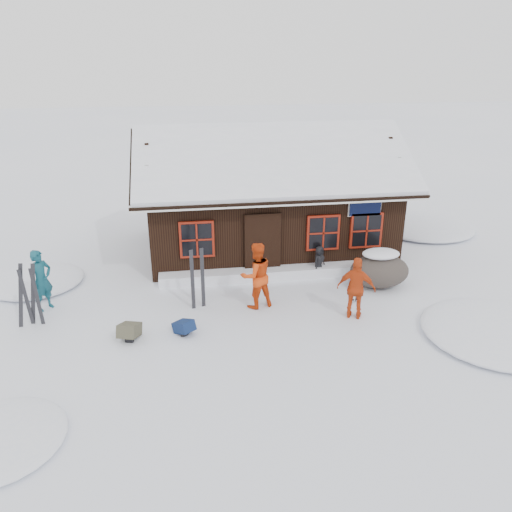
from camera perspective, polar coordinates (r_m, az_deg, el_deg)
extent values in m
plane|color=white|center=(13.43, -1.31, -6.80)|extent=(120.00, 120.00, 0.00)
cube|color=black|center=(17.72, 1.29, 4.88)|extent=(8.00, 5.00, 2.50)
cube|color=black|center=(15.80, 2.32, 10.60)|extent=(8.90, 3.14, 1.88)
cube|color=black|center=(18.65, 0.53, 12.38)|extent=(8.90, 3.14, 1.88)
cube|color=white|center=(15.77, 2.33, 11.10)|extent=(8.72, 3.07, 1.86)
cube|color=white|center=(18.63, 0.53, 12.81)|extent=(8.72, 3.07, 1.86)
cube|color=white|center=(17.09, 1.38, 14.44)|extent=(8.81, 0.22, 0.14)
cube|color=silver|center=(14.60, 3.39, 6.11)|extent=(8.90, 0.10, 0.20)
cube|color=black|center=(15.33, 0.76, 1.11)|extent=(1.00, 0.10, 2.00)
cube|color=black|center=(15.77, 12.39, 5.59)|extent=(1.00, 0.06, 0.60)
cube|color=maroon|center=(15.01, -6.78, 1.91)|extent=(1.04, 0.10, 1.14)
cube|color=black|center=(14.98, -6.77, 1.86)|extent=(0.90, 0.04, 1.00)
cube|color=maroon|center=(15.62, 7.67, 2.67)|extent=(1.04, 0.10, 1.14)
cube|color=black|center=(15.58, 7.71, 2.62)|extent=(0.90, 0.04, 1.00)
cube|color=maroon|center=(16.06, 12.47, 2.89)|extent=(1.04, 0.10, 1.14)
cube|color=black|center=(16.03, 12.52, 2.84)|extent=(0.90, 0.04, 1.00)
cube|color=white|center=(15.57, 3.04, -1.87)|extent=(7.60, 0.60, 0.35)
ellipsoid|color=white|center=(16.64, -23.77, -2.86)|extent=(2.80, 2.80, 0.34)
ellipsoid|color=white|center=(13.85, 25.64, -8.22)|extent=(3.60, 3.60, 0.43)
ellipsoid|color=white|center=(21.09, 18.45, 2.98)|extent=(4.00, 4.00, 0.48)
imported|color=#124957|center=(14.58, -23.31, -2.56)|extent=(0.72, 0.74, 1.71)
imported|color=red|center=(13.48, 0.02, -2.23)|extent=(1.07, 0.93, 1.87)
imported|color=#C53E14|center=(13.21, 11.39, -3.64)|extent=(1.07, 0.80, 1.69)
imported|color=black|center=(15.66, 7.21, -0.59)|extent=(0.57, 0.56, 0.99)
ellipsoid|color=#473E39|center=(15.31, 13.91, -1.67)|extent=(1.78, 1.33, 0.98)
ellipsoid|color=white|center=(15.15, 14.05, -0.18)|extent=(1.12, 0.81, 0.25)
cube|color=black|center=(13.93, -25.30, -4.18)|extent=(0.32, 0.22, 1.74)
cube|color=black|center=(13.90, -24.13, -4.03)|extent=(0.37, 0.12, 1.74)
cube|color=black|center=(13.93, -24.78, -4.40)|extent=(0.19, 0.07, 1.61)
cube|color=black|center=(13.85, -23.74, -4.37)|extent=(0.18, 0.08, 1.61)
cube|color=black|center=(13.52, -7.27, -2.81)|extent=(0.10, 0.05, 1.77)
cube|color=black|center=(13.61, -6.12, -2.59)|extent=(0.10, 0.05, 1.77)
cylinder|color=black|center=(14.11, 11.12, -3.14)|extent=(0.09, 0.11, 1.23)
cylinder|color=black|center=(14.15, 11.62, -3.10)|extent=(0.09, 0.11, 1.23)
cube|color=#11224A|center=(12.67, -8.22, -8.24)|extent=(0.60, 0.62, 0.27)
cube|color=#474433|center=(12.71, -14.24, -8.53)|extent=(0.59, 0.69, 0.32)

